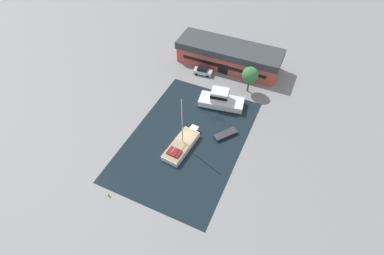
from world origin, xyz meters
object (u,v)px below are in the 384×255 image
at_px(sailboat_moored, 182,145).
at_px(motor_cruiser, 221,100).
at_px(parked_car, 203,71).
at_px(quay_tree_near_building, 250,75).
at_px(warehouse_building, 229,55).
at_px(small_dinghy, 226,134).

height_order(sailboat_moored, motor_cruiser, sailboat_moored).
bearing_deg(parked_car, quay_tree_near_building, 75.78).
relative_size(warehouse_building, parked_car, 5.48).
bearing_deg(quay_tree_near_building, warehouse_building, 134.60).
distance_m(parked_car, motor_cruiser, 10.92).
xyz_separation_m(warehouse_building, small_dinghy, (7.29, -21.19, -2.28)).
distance_m(warehouse_building, quay_tree_near_building, 10.27).
height_order(parked_car, sailboat_moored, sailboat_moored).
distance_m(parked_car, sailboat_moored, 22.03).
relative_size(quay_tree_near_building, sailboat_moored, 0.53).
relative_size(warehouse_building, quay_tree_near_building, 4.01).
xyz_separation_m(warehouse_building, sailboat_moored, (1.05, -27.18, -1.95)).
relative_size(parked_car, sailboat_moored, 0.39).
height_order(quay_tree_near_building, motor_cruiser, quay_tree_near_building).
height_order(quay_tree_near_building, sailboat_moored, sailboat_moored).
xyz_separation_m(warehouse_building, parked_car, (-4.02, -5.74, -1.75)).
bearing_deg(parked_car, motor_cruiser, 36.01).
xyz_separation_m(parked_car, sailboat_moored, (5.07, -21.44, -0.20)).
bearing_deg(warehouse_building, quay_tree_near_building, -46.15).
distance_m(quay_tree_near_building, small_dinghy, 14.54).
bearing_deg(warehouse_building, small_dinghy, -71.77).
bearing_deg(parked_car, small_dinghy, 29.50).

